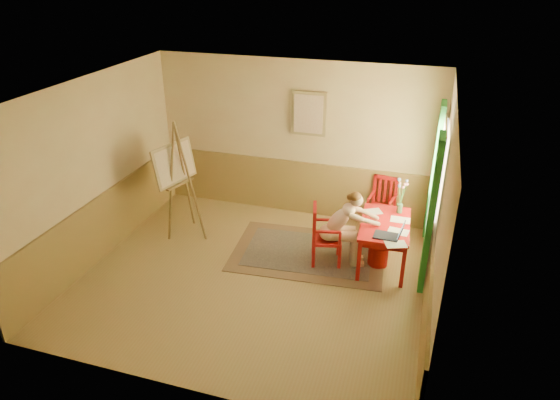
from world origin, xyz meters
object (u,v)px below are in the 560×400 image
(chair_left, at_px, (324,235))
(chair_back, at_px, (382,205))
(table, at_px, (385,228))
(figure, at_px, (344,225))
(easel, at_px, (176,168))
(laptop, at_px, (391,234))

(chair_left, height_order, chair_back, chair_left)
(table, height_order, chair_left, chair_left)
(chair_left, xyz_separation_m, chair_back, (0.73, 1.30, -0.00))
(chair_back, distance_m, figure, 1.33)
(table, distance_m, easel, 3.48)
(table, height_order, laptop, laptop)
(figure, relative_size, easel, 0.61)
(table, xyz_separation_m, easel, (-3.43, 0.01, 0.55))
(chair_left, distance_m, chair_back, 1.49)
(table, distance_m, laptop, 0.45)
(chair_left, distance_m, laptop, 1.06)
(laptop, bearing_deg, chair_left, 169.39)
(laptop, relative_size, easel, 0.21)
(chair_back, relative_size, laptop, 2.23)
(table, height_order, figure, figure)
(chair_back, bearing_deg, easel, -161.83)
(table, relative_size, chair_back, 1.29)
(easel, bearing_deg, table, -0.10)
(chair_back, height_order, laptop, laptop)
(chair_back, bearing_deg, laptop, -79.42)
(chair_back, xyz_separation_m, easel, (-3.27, -1.07, 0.70))
(chair_left, height_order, easel, easel)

